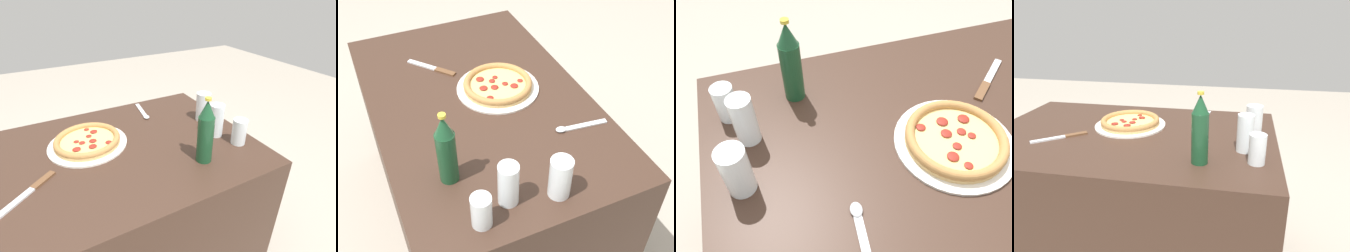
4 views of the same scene
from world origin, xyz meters
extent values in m
cube|color=#3D281E|center=(0.00, 0.00, 0.35)|extent=(1.28, 0.82, 0.71)
cylinder|color=silver|center=(-0.03, 0.09, 0.71)|extent=(0.33, 0.33, 0.01)
cylinder|color=tan|center=(-0.03, 0.09, 0.72)|extent=(0.27, 0.27, 0.01)
cylinder|color=#E5C170|center=(-0.03, 0.09, 0.73)|extent=(0.24, 0.24, 0.00)
torus|color=#AD7A42|center=(-0.03, 0.09, 0.74)|extent=(0.28, 0.28, 0.03)
ellipsoid|color=maroon|center=(-0.01, 0.07, 0.73)|extent=(0.03, 0.03, 0.01)
ellipsoid|color=maroon|center=(-0.01, 0.18, 0.73)|extent=(0.02, 0.02, 0.01)
ellipsoid|color=maroon|center=(-0.07, 0.10, 0.73)|extent=(0.02, 0.02, 0.01)
ellipsoid|color=maroon|center=(0.04, 0.03, 0.73)|extent=(0.03, 0.03, 0.01)
ellipsoid|color=maroon|center=(-0.02, 0.03, 0.73)|extent=(0.03, 0.03, 0.01)
ellipsoid|color=maroon|center=(-0.06, 0.08, 0.73)|extent=(0.03, 0.03, 0.01)
ellipsoid|color=maroon|center=(-0.09, 0.04, 0.73)|extent=(0.03, 0.03, 0.01)
ellipsoid|color=maroon|center=(0.01, 0.15, 0.73)|extent=(0.03, 0.03, 0.01)
ellipsoid|color=maroon|center=(-0.02, 0.12, 0.73)|extent=(0.02, 0.02, 0.01)
cylinder|color=white|center=(0.54, 0.06, 0.78)|extent=(0.07, 0.07, 0.14)
cylinder|color=#935123|center=(0.54, 0.06, 0.77)|extent=(0.06, 0.06, 0.12)
cylinder|color=white|center=(0.50, -0.10, 0.78)|extent=(0.06, 0.06, 0.15)
cylinder|color=beige|center=(0.50, -0.10, 0.77)|extent=(0.05, 0.05, 0.11)
cylinder|color=white|center=(0.55, -0.20, 0.76)|extent=(0.06, 0.06, 0.11)
cylinder|color=#F4A323|center=(0.55, -0.20, 0.74)|extent=(0.05, 0.05, 0.06)
cylinder|color=#194728|center=(0.35, -0.23, 0.80)|extent=(0.06, 0.06, 0.19)
cone|color=#194728|center=(0.35, -0.23, 0.93)|extent=(0.06, 0.06, 0.07)
cylinder|color=gold|center=(0.35, -0.23, 0.97)|extent=(0.02, 0.02, 0.01)
cube|color=brown|center=(-0.23, -0.06, 0.71)|extent=(0.09, 0.08, 0.01)
cube|color=silver|center=(-0.32, -0.14, 0.71)|extent=(0.12, 0.11, 0.01)
cube|color=silver|center=(0.31, 0.30, 0.71)|extent=(0.04, 0.17, 0.01)
ellipsoid|color=silver|center=(0.29, 0.20, 0.72)|extent=(0.03, 0.04, 0.01)
camera|label=1|loc=(-0.18, -0.90, 1.33)|focal=28.00mm
camera|label=2|loc=(1.23, -0.43, 1.73)|focal=45.00mm
camera|label=3|loc=(0.43, 0.54, 1.41)|focal=35.00mm
camera|label=4|loc=(0.48, -1.29, 1.24)|focal=35.00mm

